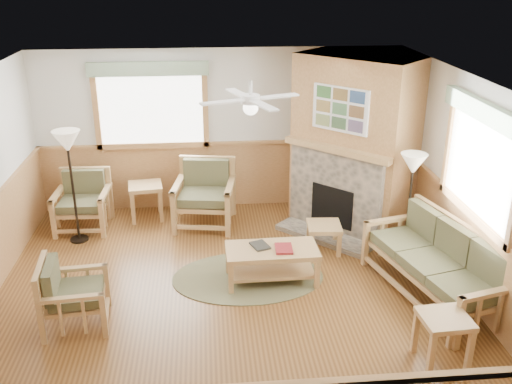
{
  "coord_description": "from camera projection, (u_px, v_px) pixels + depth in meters",
  "views": [
    {
      "loc": [
        -0.23,
        -6.21,
        3.97
      ],
      "look_at": [
        0.4,
        0.7,
        1.15
      ],
      "focal_mm": 40.0,
      "sensor_mm": 36.0,
      "label": 1
    }
  ],
  "objects": [
    {
      "name": "floor_lamp_left",
      "position": [
        73.0,
        187.0,
        8.4
      ],
      "size": [
        0.53,
        0.53,
        1.75
      ],
      "primitive_type": null,
      "rotation": [
        0.0,
        0.0,
        -0.41
      ],
      "color": "black",
      "rests_on": "floor"
    },
    {
      "name": "book_dark",
      "position": [
        260.0,
        245.0,
        7.49
      ],
      "size": [
        0.28,
        0.32,
        0.02
      ],
      "primitive_type": "cube",
      "rotation": [
        0.0,
        0.0,
        0.36
      ],
      "color": "#262520",
      "rests_on": "coffee_table"
    },
    {
      "name": "wainscot",
      "position": [
        229.0,
        259.0,
        7.04
      ],
      "size": [
        6.0,
        6.0,
        1.1
      ],
      "primitive_type": null,
      "color": "#AC7946",
      "rests_on": "floor"
    },
    {
      "name": "wall_front",
      "position": [
        247.0,
        366.0,
        3.97
      ],
      "size": [
        6.0,
        0.02,
        2.7
      ],
      "primitive_type": "cube",
      "color": "silver",
      "rests_on": "floor"
    },
    {
      "name": "ceiling",
      "position": [
        225.0,
        86.0,
        6.23
      ],
      "size": [
        6.0,
        6.0,
        0.01
      ],
      "primitive_type": "cube",
      "color": "white",
      "rests_on": "floor"
    },
    {
      "name": "end_table_sofa",
      "position": [
        442.0,
        339.0,
        5.99
      ],
      "size": [
        0.53,
        0.51,
        0.56
      ],
      "primitive_type": null,
      "rotation": [
        0.0,
        0.0,
        0.06
      ],
      "color": "tan",
      "rests_on": "floor"
    },
    {
      "name": "window_right",
      "position": [
        492.0,
        100.0,
        6.36
      ],
      "size": [
        0.16,
        1.9,
        1.5
      ],
      "primitive_type": null,
      "color": "white",
      "rests_on": "wall_right"
    },
    {
      "name": "coffee_table",
      "position": [
        272.0,
        265.0,
        7.54
      ],
      "size": [
        1.22,
        0.62,
        0.48
      ],
      "primitive_type": null,
      "rotation": [
        0.0,
        0.0,
        0.02
      ],
      "color": "tan",
      "rests_on": "floor"
    },
    {
      "name": "floor",
      "position": [
        230.0,
        298.0,
        7.24
      ],
      "size": [
        6.0,
        6.0,
        0.01
      ],
      "primitive_type": "cube",
      "color": "brown",
      "rests_on": "ground"
    },
    {
      "name": "wall_back",
      "position": [
        220.0,
        130.0,
        9.5
      ],
      "size": [
        6.0,
        0.02,
        2.7
      ],
      "primitive_type": "cube",
      "color": "silver",
      "rests_on": "floor"
    },
    {
      "name": "braided_rug",
      "position": [
        248.0,
        277.0,
        7.7
      ],
      "size": [
        2.21,
        2.21,
        0.01
      ],
      "primitive_type": "cylinder",
      "rotation": [
        0.0,
        0.0,
        0.08
      ],
      "color": "brown",
      "rests_on": "floor"
    },
    {
      "name": "book_red",
      "position": [
        284.0,
        248.0,
        7.4
      ],
      "size": [
        0.23,
        0.31,
        0.03
      ],
      "primitive_type": "cube",
      "rotation": [
        0.0,
        0.0,
        -0.05
      ],
      "color": "maroon",
      "rests_on": "coffee_table"
    },
    {
      "name": "footstool",
      "position": [
        324.0,
        237.0,
        8.35
      ],
      "size": [
        0.52,
        0.52,
        0.42
      ],
      "primitive_type": null,
      "rotation": [
        0.0,
        0.0,
        -0.08
      ],
      "color": "tan",
      "rests_on": "floor"
    },
    {
      "name": "end_table_chairs",
      "position": [
        146.0,
        201.0,
        9.38
      ],
      "size": [
        0.59,
        0.57,
        0.6
      ],
      "primitive_type": null,
      "rotation": [
        0.0,
        0.0,
        0.13
      ],
      "color": "tan",
      "rests_on": "floor"
    },
    {
      "name": "ceiling_fan",
      "position": [
        251.0,
        84.0,
        6.54
      ],
      "size": [
        1.59,
        1.59,
        0.36
      ],
      "primitive_type": null,
      "rotation": [
        0.0,
        0.0,
        0.35
      ],
      "color": "white",
      "rests_on": "ceiling"
    },
    {
      "name": "floor_lamp_right",
      "position": [
        409.0,
        207.0,
        7.93
      ],
      "size": [
        0.46,
        0.46,
        1.58
      ],
      "primitive_type": null,
      "rotation": [
        0.0,
        0.0,
        0.36
      ],
      "color": "black",
      "rests_on": "floor"
    },
    {
      "name": "fireplace",
      "position": [
        354.0,
        144.0,
        8.8
      ],
      "size": [
        3.11,
        3.11,
        2.7
      ],
      "primitive_type": null,
      "rotation": [
        0.0,
        0.0,
        -0.79
      ],
      "color": "#AC7946",
      "rests_on": "floor"
    },
    {
      "name": "armchair_back_right",
      "position": [
        204.0,
        195.0,
        9.07
      ],
      "size": [
        1.05,
        1.05,
        1.02
      ],
      "primitive_type": null,
      "rotation": [
        0.0,
        0.0,
        -0.16
      ],
      "color": "tan",
      "rests_on": "floor"
    },
    {
      "name": "armchair_left",
      "position": [
        75.0,
        293.0,
        6.58
      ],
      "size": [
        0.79,
        0.79,
        0.82
      ],
      "primitive_type": null,
      "rotation": [
        0.0,
        0.0,
        1.66
      ],
      "color": "tan",
      "rests_on": "floor"
    },
    {
      "name": "window_back",
      "position": [
        148.0,
        60.0,
        8.93
      ],
      "size": [
        1.9,
        0.16,
        1.5
      ],
      "primitive_type": null,
      "color": "white",
      "rests_on": "wall_back"
    },
    {
      "name": "armchair_back_left",
      "position": [
        82.0,
        202.0,
        8.96
      ],
      "size": [
        0.84,
        0.84,
        0.9
      ],
      "primitive_type": null,
      "rotation": [
        0.0,
        0.0,
        -0.04
      ],
      "color": "tan",
      "rests_on": "floor"
    },
    {
      "name": "wall_right",
      "position": [
        472.0,
        191.0,
        6.99
      ],
      "size": [
        0.02,
        6.0,
        2.7
      ],
      "primitive_type": "cube",
      "color": "silver",
      "rests_on": "floor"
    },
    {
      "name": "sofa",
      "position": [
        434.0,
        263.0,
        7.09
      ],
      "size": [
        2.22,
        1.34,
        0.95
      ],
      "primitive_type": null,
      "rotation": [
        0.0,
        0.0,
        -1.32
      ],
      "color": "tan",
      "rests_on": "floor"
    }
  ]
}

